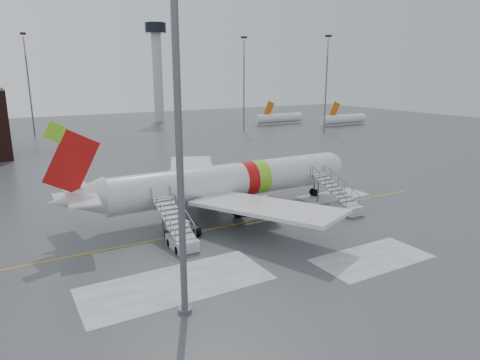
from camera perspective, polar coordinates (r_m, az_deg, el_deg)
ground at (r=43.46m, az=-5.97°, el=-6.42°), size 260.00×260.00×0.00m
airliner at (r=47.29m, az=-2.21°, el=-0.31°), size 35.03×32.97×11.18m
airstair_fwd at (r=49.37m, az=13.50°, el=-2.91°), size 2.05×7.70×3.48m
airstair_aft at (r=39.16m, az=-8.14°, el=-7.18°), size 2.05×7.70×3.48m
pushback_tug at (r=40.93m, az=-7.85°, el=-6.62°), size 3.44×2.90×1.78m
light_mast_near at (r=25.36m, az=-8.24°, el=7.93°), size 1.20×1.20×24.11m
control_tower at (r=140.23m, az=-11.01°, el=15.31°), size 6.40×6.40×30.00m
light_mast_far_ne at (r=115.17m, az=0.52°, el=13.43°), size 1.20×1.20×24.25m
light_mast_far_n at (r=115.63m, az=-26.41°, el=12.01°), size 1.20×1.20×24.25m
light_mast_far_e at (r=113.13m, az=11.45°, el=13.15°), size 1.20×1.20×24.25m
distant_aircraft at (r=129.24m, az=7.98°, el=7.22°), size 35.00×18.00×8.00m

